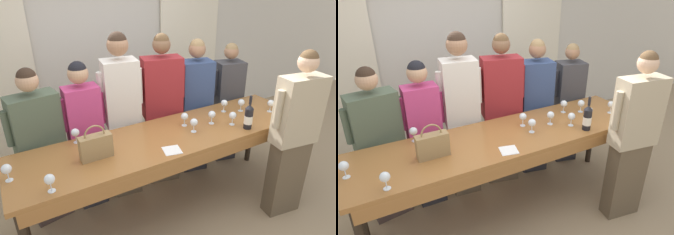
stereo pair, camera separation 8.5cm
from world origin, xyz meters
The scene contains 25 objects.
ground_plane centered at (0.00, 0.00, 0.00)m, with size 18.00×18.00×0.00m, color tan.
wall_back centered at (0.00, 1.92, 1.40)m, with size 12.00×0.06×2.80m.
curtain_panel_right centered at (1.46, 1.86, 1.34)m, with size 1.07×0.03×2.69m.
tasting_bar centered at (0.00, -0.03, 0.86)m, with size 3.04×0.78×0.95m.
wine_bottle centered at (0.73, -0.28, 1.08)m, with size 0.09×0.09×0.35m.
handbag centered at (-0.77, -0.03, 1.07)m, with size 0.27×0.10×0.31m.
wine_glass_front_left centered at (0.91, -0.11, 1.05)m, with size 0.08×0.08×0.14m.
wine_glass_front_mid centered at (1.25, -0.10, 1.05)m, with size 0.08×0.08×0.14m.
wine_glass_front_right centered at (-0.85, 0.32, 1.05)m, with size 0.08×0.08×0.14m.
wine_glass_center_left centered at (0.21, -0.06, 1.05)m, with size 0.08×0.08×0.14m.
wine_glass_center_mid centered at (0.65, -0.14, 1.05)m, with size 0.08×0.08×0.14m.
wine_glass_center_right centered at (0.48, -0.01, 1.05)m, with size 0.08×0.08×0.14m.
wine_glass_back_left centered at (0.80, 0.17, 1.05)m, with size 0.08×0.08×0.14m.
wine_glass_back_mid centered at (-1.20, -0.30, 1.05)m, with size 0.08×0.08×0.14m.
wine_glass_back_right centered at (-1.45, -0.01, 1.05)m, with size 0.08×0.08×0.14m.
wine_glass_near_host centered at (0.98, 0.08, 1.05)m, with size 0.08×0.08×0.14m.
wine_glass_by_bottle centered at (0.21, 0.10, 1.05)m, with size 0.08×0.08×0.14m.
napkin centered at (-0.16, -0.26, 0.95)m, with size 0.19×0.19×0.00m.
guest_olive_jacket centered at (-1.14, 0.58, 0.83)m, with size 0.56×0.31×1.65m.
guest_pink_top centered at (-0.70, 0.58, 0.86)m, with size 0.45×0.23×1.65m.
guest_cream_sweater centered at (-0.28, 0.58, 0.98)m, with size 0.48×0.31×1.88m.
guest_striped_shirt centered at (0.21, 0.58, 0.93)m, with size 0.55×0.34×1.83m.
guest_navy_coat centered at (0.68, 0.58, 0.88)m, with size 0.50×0.34×1.73m.
guest_beige_cap centered at (1.21, 0.58, 0.83)m, with size 0.46×0.34×1.63m.
host_pouring centered at (1.05, -0.60, 0.91)m, with size 0.57×0.28×1.78m.
Camera 2 is at (-1.28, -2.26, 2.35)m, focal length 32.00 mm.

